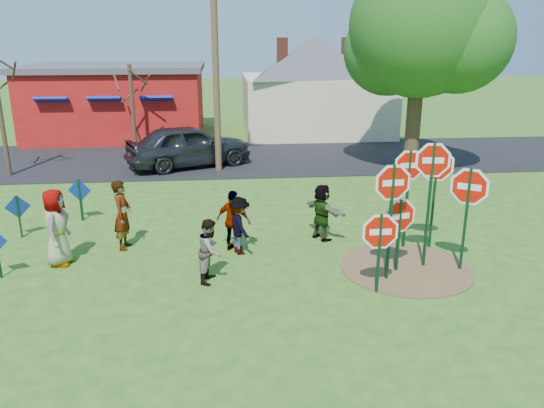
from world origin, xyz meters
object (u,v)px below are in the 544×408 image
Objects in this scene: stop_sign_a at (380,237)px; suv at (189,146)px; person_b at (122,215)px; stop_sign_d at (436,173)px; utility_pole at (216,61)px; stop_sign_c at (431,176)px; person_a at (57,227)px; stop_sign_b at (409,174)px; leafy_tree at (424,33)px.

stop_sign_a is 13.06m from suv.
stop_sign_d is at bearing -88.39° from person_b.
suv is at bearing 139.58° from stop_sign_d.
suv is 3.82m from utility_pole.
stop_sign_a reaches higher than suv.
person_a is at bearing -178.98° from stop_sign_c.
stop_sign_a reaches higher than person_a.
utility_pole is at bearing -20.22° from person_a.
stop_sign_b is 0.98× the size of stop_sign_d.
utility_pole is (-4.90, 8.89, 2.43)m from stop_sign_b.
suv is 10.45m from leafy_tree.
stop_sign_a is at bearing -119.69° from stop_sign_b.
utility_pole is at bearing 107.73° from stop_sign_a.
stop_sign_b is 1.45× the size of person_a.
stop_sign_b is at bearing -170.53° from suv.
person_a is (-8.80, -0.23, -1.05)m from stop_sign_b.
person_b is (-7.48, 1.91, -1.35)m from stop_sign_c.
stop_sign_c is 1.67× the size of person_a.
leafy_tree is (2.97, 9.07, 3.20)m from stop_sign_c.
stop_sign_b is at bearing -88.19° from person_b.
person_b is (1.41, 0.91, -0.04)m from person_a.
stop_sign_c is at bearing -85.13° from stop_sign_b.
leafy_tree is at bearing -7.50° from utility_pole.
person_b is 0.22× the size of utility_pole.
person_a is 1.04× the size of person_b.
person_a is 10.30m from suv.
stop_sign_c is 0.38× the size of leafy_tree.
utility_pole is (3.90, 9.11, 3.48)m from person_a.
suv is (-4.71, 12.18, -0.37)m from stop_sign_a.
stop_sign_a is 0.61× the size of stop_sign_c.
stop_sign_a is at bearing -103.84° from person_a.
stop_sign_d is 1.54× the size of person_b.
stop_sign_d is at bearing -168.01° from suv.
stop_sign_b is 0.33× the size of leafy_tree.
person_a is 15.04m from leafy_tree.
stop_sign_c is 7.84m from person_b.
person_b reaches higher than suv.
person_b is at bearing -170.70° from stop_sign_d.
leafy_tree is (3.06, 7.84, 3.46)m from stop_sign_b.
person_b is 9.27m from utility_pole.
utility_pole is (1.25, -0.84, 3.51)m from suv.
stop_sign_c reaches higher than person_b.
stop_sign_b is 7.50m from person_b.
leafy_tree is at bearing 88.01° from stop_sign_d.
stop_sign_a is 0.23× the size of leafy_tree.
person_b is at bearing 149.36° from suv.
leafy_tree reaches higher than utility_pole.
suv is (-6.15, 9.72, -1.08)m from stop_sign_b.
person_a is 0.37× the size of suv.
utility_pole reaches higher than stop_sign_d.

